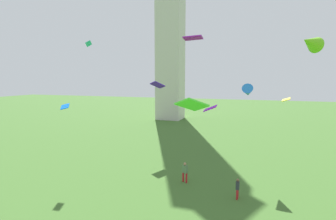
# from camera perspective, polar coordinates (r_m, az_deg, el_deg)

# --- Properties ---
(monument_obelisk) EXTENTS (5.50, 5.50, 49.97)m
(monument_obelisk) POSITION_cam_1_polar(r_m,az_deg,el_deg) (62.87, 0.53, 21.22)
(monument_obelisk) COLOR beige
(monument_obelisk) RESTS_ON ground_plane
(person_1) EXTENTS (0.27, 0.50, 1.63)m
(person_1) POSITION_cam_1_polar(r_m,az_deg,el_deg) (22.11, 14.80, -15.87)
(person_1) COLOR red
(person_1) RESTS_ON ground_plane
(person_2) EXTENTS (0.55, 0.46, 1.84)m
(person_2) POSITION_cam_1_polar(r_m,az_deg,el_deg) (24.52, 3.66, -13.03)
(person_2) COLOR red
(person_2) RESTS_ON ground_plane
(kite_flying_0) EXTENTS (1.69, 1.20, 0.31)m
(kite_flying_0) POSITION_cam_1_polar(r_m,az_deg,el_deg) (24.16, 5.43, 15.25)
(kite_flying_0) COLOR purple
(kite_flying_1) EXTENTS (1.49, 1.20, 0.83)m
(kite_flying_1) POSITION_cam_1_polar(r_m,az_deg,el_deg) (30.79, 9.13, 0.37)
(kite_flying_1) COLOR #9310E6
(kite_flying_3) EXTENTS (0.66, 0.92, 0.31)m
(kite_flying_3) POSITION_cam_1_polar(r_m,az_deg,el_deg) (21.06, 24.19, 2.08)
(kite_flying_3) COLOR yellow
(kite_flying_4) EXTENTS (0.90, 0.93, 0.40)m
(kite_flying_4) POSITION_cam_1_polar(r_m,az_deg,el_deg) (20.50, -21.38, 0.71)
(kite_flying_4) COLOR blue
(kite_flying_5) EXTENTS (0.78, 1.09, 0.69)m
(kite_flying_5) POSITION_cam_1_polar(r_m,az_deg,el_deg) (32.07, -16.79, 13.58)
(kite_flying_5) COLOR #2DBDB5
(kite_flying_7) EXTENTS (1.13, 1.86, 1.67)m
(kite_flying_7) POSITION_cam_1_polar(r_m,az_deg,el_deg) (27.23, 16.87, 3.76)
(kite_flying_7) COLOR blue
(kite_flying_8) EXTENTS (2.66, 2.79, 1.86)m
(kite_flying_8) POSITION_cam_1_polar(r_m,az_deg,el_deg) (28.58, 28.37, 12.71)
(kite_flying_8) COLOR #6AC719
(kite_flying_9) EXTENTS (1.84, 1.79, 1.00)m
(kite_flying_9) POSITION_cam_1_polar(r_m,az_deg,el_deg) (32.96, -2.26, 5.45)
(kite_flying_9) COLOR #4017C0
(kite_flying_10) EXTENTS (1.88, 1.90, 0.96)m
(kite_flying_10) POSITION_cam_1_polar(r_m,az_deg,el_deg) (15.04, 5.22, 1.14)
(kite_flying_10) COLOR #50EF34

